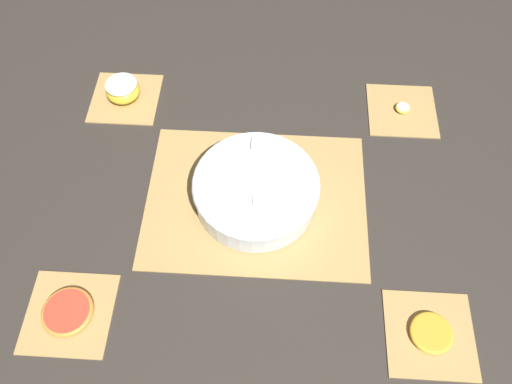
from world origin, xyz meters
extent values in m
plane|color=#2D2823|center=(0.00, 0.00, 0.00)|extent=(6.00, 6.00, 0.00)
cube|color=#A8844C|center=(0.00, 0.00, 0.00)|extent=(0.45, 0.34, 0.01)
cube|color=#4C381E|center=(-0.18, 0.00, 0.00)|extent=(0.01, 0.34, 0.00)
cube|color=#4C381E|center=(-0.13, 0.00, 0.00)|extent=(0.01, 0.34, 0.00)
cube|color=#4C381E|center=(-0.08, 0.00, 0.00)|extent=(0.01, 0.34, 0.00)
cube|color=#4C381E|center=(-0.03, 0.00, 0.00)|extent=(0.01, 0.34, 0.00)
cube|color=#4C381E|center=(0.03, 0.00, 0.00)|extent=(0.01, 0.34, 0.00)
cube|color=#4C381E|center=(0.08, 0.00, 0.00)|extent=(0.01, 0.34, 0.00)
cube|color=#4C381E|center=(0.13, 0.00, 0.00)|extent=(0.01, 0.34, 0.00)
cube|color=#4C381E|center=(0.18, 0.00, 0.00)|extent=(0.01, 0.34, 0.00)
cube|color=#A8844C|center=(-0.33, -0.26, 0.00)|extent=(0.16, 0.16, 0.01)
cube|color=#4C381E|center=(-0.35, -0.26, 0.00)|extent=(0.00, 0.15, 0.00)
cube|color=#4C381E|center=(-0.30, -0.26, 0.00)|extent=(0.00, 0.15, 0.00)
cube|color=#A8844C|center=(0.33, -0.26, 0.00)|extent=(0.16, 0.16, 0.01)
cube|color=#4C381E|center=(0.29, -0.26, 0.00)|extent=(0.00, 0.15, 0.00)
cube|color=#4C381E|center=(0.33, -0.26, 0.00)|extent=(0.00, 0.15, 0.00)
cube|color=#4C381E|center=(0.36, -0.26, 0.00)|extent=(0.00, 0.15, 0.00)
cube|color=#A8844C|center=(-0.33, 0.26, 0.00)|extent=(0.16, 0.16, 0.01)
cube|color=#4C381E|center=(-0.36, 0.26, 0.00)|extent=(0.00, 0.15, 0.00)
cube|color=#4C381E|center=(-0.33, 0.26, 0.00)|extent=(0.00, 0.15, 0.00)
cube|color=#4C381E|center=(-0.29, 0.26, 0.00)|extent=(0.00, 0.15, 0.00)
cube|color=#A8844C|center=(0.33, 0.26, 0.00)|extent=(0.16, 0.16, 0.01)
cube|color=#4C381E|center=(0.28, 0.26, 0.00)|extent=(0.00, 0.15, 0.00)
cube|color=#4C381E|center=(0.31, 0.26, 0.00)|extent=(0.00, 0.15, 0.00)
cube|color=#4C381E|center=(0.34, 0.26, 0.00)|extent=(0.00, 0.15, 0.00)
cube|color=#4C381E|center=(0.37, 0.26, 0.00)|extent=(0.00, 0.15, 0.00)
cylinder|color=silver|center=(0.00, 0.00, 0.04)|extent=(0.25, 0.25, 0.06)
torus|color=silver|center=(0.00, 0.00, 0.06)|extent=(0.26, 0.26, 0.01)
cylinder|color=beige|center=(0.01, -0.10, 0.04)|extent=(0.03, 0.03, 0.01)
cylinder|color=beige|center=(0.06, -0.06, 0.02)|extent=(0.03, 0.03, 0.01)
cylinder|color=beige|center=(-0.09, -0.02, 0.05)|extent=(0.03, 0.03, 0.01)
cylinder|color=beige|center=(0.02, 0.10, 0.02)|extent=(0.03, 0.03, 0.01)
cylinder|color=beige|center=(0.04, -0.07, 0.06)|extent=(0.03, 0.03, 0.01)
cylinder|color=beige|center=(-0.04, -0.05, 0.07)|extent=(0.03, 0.03, 0.01)
cylinder|color=beige|center=(0.08, -0.01, 0.03)|extent=(0.03, 0.03, 0.01)
cylinder|color=beige|center=(-0.03, 0.09, 0.06)|extent=(0.03, 0.03, 0.01)
cylinder|color=beige|center=(-0.07, -0.03, 0.05)|extent=(0.03, 0.03, 0.01)
cube|color=white|center=(0.05, -0.02, 0.02)|extent=(0.03, 0.03, 0.03)
cube|color=white|center=(-0.09, -0.03, 0.02)|extent=(0.02, 0.02, 0.02)
cube|color=white|center=(0.01, -0.07, 0.03)|extent=(0.02, 0.02, 0.02)
cube|color=white|center=(-0.05, 0.05, 0.02)|extent=(0.03, 0.03, 0.03)
cube|color=white|center=(0.08, 0.06, 0.04)|extent=(0.02, 0.02, 0.02)
cube|color=white|center=(-0.06, 0.00, 0.05)|extent=(0.03, 0.03, 0.03)
cube|color=white|center=(-0.07, -0.07, 0.05)|extent=(0.02, 0.02, 0.02)
cube|color=white|center=(-0.04, -0.03, 0.02)|extent=(0.03, 0.03, 0.03)
cube|color=white|center=(0.01, -0.04, 0.06)|extent=(0.02, 0.02, 0.02)
cube|color=white|center=(0.00, 0.08, 0.03)|extent=(0.02, 0.02, 0.02)
cube|color=white|center=(0.04, 0.08, 0.04)|extent=(0.02, 0.02, 0.02)
cube|color=white|center=(0.00, 0.09, 0.06)|extent=(0.03, 0.03, 0.03)
cube|color=white|center=(0.02, 0.04, 0.06)|extent=(0.03, 0.03, 0.03)
ellipsoid|color=red|center=(-0.04, 0.02, 0.03)|extent=(0.03, 0.02, 0.01)
ellipsoid|color=orange|center=(-0.04, 0.05, 0.05)|extent=(0.03, 0.02, 0.02)
ellipsoid|color=red|center=(-0.08, -0.01, 0.02)|extent=(0.02, 0.01, 0.01)
ellipsoid|color=red|center=(0.03, -0.01, 0.04)|extent=(0.03, 0.02, 0.01)
ellipsoid|color=red|center=(0.01, 0.03, 0.03)|extent=(0.03, 0.01, 0.01)
ellipsoid|color=gold|center=(-0.33, 0.26, 0.03)|extent=(0.08, 0.08, 0.04)
cylinder|color=white|center=(-0.33, 0.26, 0.05)|extent=(0.07, 0.07, 0.00)
cylinder|color=orange|center=(0.33, -0.26, 0.01)|extent=(0.07, 0.07, 0.01)
torus|color=#F4A82D|center=(0.33, -0.26, 0.01)|extent=(0.08, 0.08, 0.01)
cylinder|color=beige|center=(0.33, 0.26, 0.01)|extent=(0.03, 0.03, 0.01)
torus|color=yellow|center=(0.33, 0.26, 0.01)|extent=(0.03, 0.03, 0.01)
cylinder|color=red|center=(-0.33, -0.26, 0.01)|extent=(0.08, 0.08, 0.01)
torus|color=orange|center=(-0.33, -0.26, 0.01)|extent=(0.09, 0.09, 0.01)
camera|label=1|loc=(0.03, -0.53, 0.89)|focal=35.00mm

